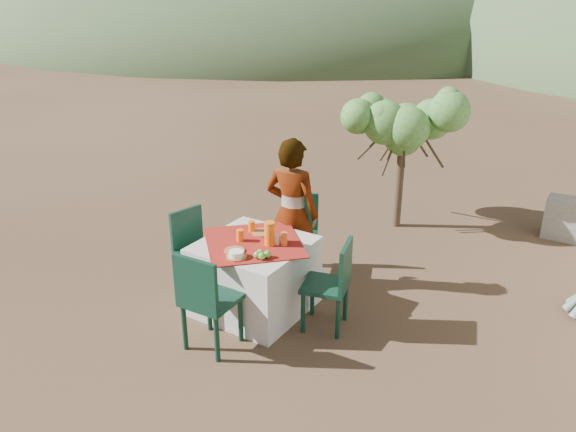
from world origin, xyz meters
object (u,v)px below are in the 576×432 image
(table, at_px, (254,276))
(chair_left, at_px, (194,245))
(shrub_tree, at_px, (409,131))
(juice_pitcher, at_px, (270,233))
(chair_right, at_px, (333,282))
(chair_near, at_px, (205,298))
(person, at_px, (292,213))
(chair_far, at_px, (298,229))

(table, bearing_deg, chair_left, 176.52)
(shrub_tree, relative_size, juice_pitcher, 7.20)
(chair_left, bearing_deg, juice_pitcher, -78.92)
(chair_left, bearing_deg, chair_right, -75.93)
(chair_near, distance_m, person, 1.53)
(chair_right, height_order, juice_pitcher, juice_pitcher)
(shrub_tree, bearing_deg, juice_pitcher, -95.66)
(chair_far, xyz_separation_m, chair_left, (-0.77, -0.95, -0.02))
(chair_far, distance_m, juice_pitcher, 1.06)
(chair_far, distance_m, chair_left, 1.22)
(table, height_order, shrub_tree, shrub_tree)
(chair_far, bearing_deg, chair_near, -106.51)
(chair_far, relative_size, person, 0.55)
(chair_near, xyz_separation_m, shrub_tree, (0.41, 3.73, 0.81))
(chair_far, height_order, person, person)
(chair_far, bearing_deg, person, -91.33)
(chair_left, height_order, chair_right, chair_right)
(chair_right, distance_m, person, 1.05)
(chair_near, xyz_separation_m, chair_right, (0.80, 0.94, -0.04))
(shrub_tree, bearing_deg, table, -98.93)
(person, bearing_deg, chair_far, -76.36)
(table, xyz_separation_m, shrub_tree, (0.46, 2.91, 0.98))
(table, bearing_deg, shrub_tree, 81.07)
(chair_left, bearing_deg, person, -42.54)
(chair_far, distance_m, chair_right, 1.28)
(person, bearing_deg, table, 81.87)
(person, bearing_deg, chair_right, 139.52)
(chair_near, bearing_deg, chair_left, -46.19)
(chair_left, xyz_separation_m, chair_right, (1.70, 0.06, 0.02))
(person, xyz_separation_m, juice_pitcher, (0.14, -0.65, 0.04))
(chair_far, xyz_separation_m, chair_right, (0.93, -0.88, -0.01))
(chair_right, bearing_deg, juice_pitcher, -98.13)
(chair_far, relative_size, chair_near, 0.94)
(chair_far, relative_size, juice_pitcher, 3.88)
(chair_right, relative_size, person, 0.54)
(chair_far, height_order, shrub_tree, shrub_tree)
(chair_right, relative_size, shrub_tree, 0.53)
(chair_left, xyz_separation_m, person, (0.88, 0.63, 0.35))
(chair_left, relative_size, shrub_tree, 0.52)
(juice_pitcher, bearing_deg, chair_right, 6.63)
(chair_near, bearing_deg, juice_pitcher, -100.24)
(chair_near, xyz_separation_m, person, (-0.02, 1.50, 0.30))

